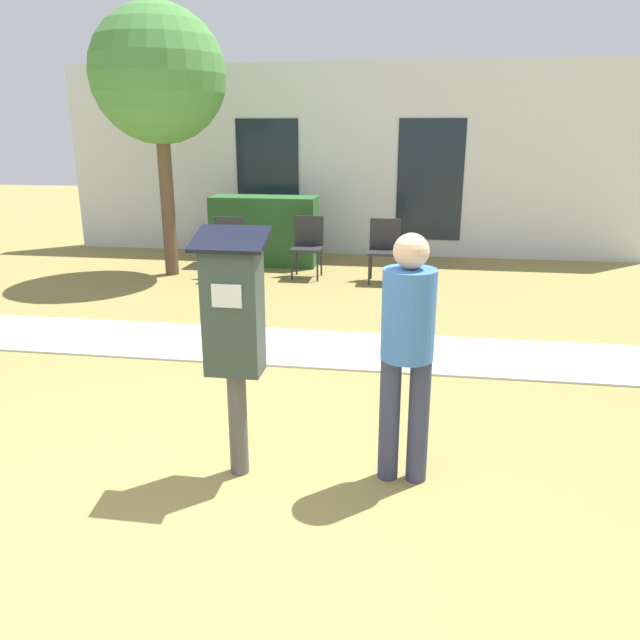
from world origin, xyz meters
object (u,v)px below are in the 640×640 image
Objects in this scene: parking_meter at (234,323)px; outdoor_chair_middle at (308,242)px; outdoor_chair_right at (384,245)px; person_standing at (407,341)px; outdoor_chair_left at (228,243)px.

parking_meter is 5.63m from outdoor_chair_middle.
person_standing is at bearing -90.29° from outdoor_chair_right.
parking_meter is 1.05m from person_standing.
person_standing is 5.73m from outdoor_chair_middle.
parking_meter reaches higher than outdoor_chair_middle.
outdoor_chair_right is (-0.43, 5.39, -0.40)m from person_standing.
parking_meter is at bearing -178.56° from person_standing.
person_standing is 5.42m from outdoor_chair_right.
outdoor_chair_right is (2.28, 0.19, 0.00)m from outdoor_chair_left.
outdoor_chair_right is at bearing -0.03° from outdoor_chair_middle.
outdoor_chair_middle and outdoor_chair_right have the same top height.
outdoor_chair_left is at bearing 107.48° from parking_meter.
outdoor_chair_left is 1.18m from outdoor_chair_middle.
person_standing is at bearing 4.78° from parking_meter.
outdoor_chair_middle is (-1.57, 5.49, -0.40)m from person_standing.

